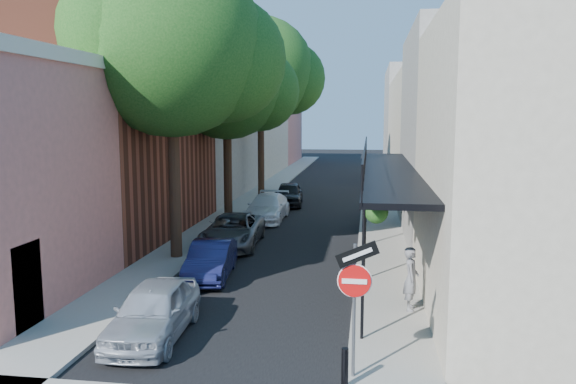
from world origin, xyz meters
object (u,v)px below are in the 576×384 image
(parked_car_c, at_px, (233,231))
(oak_far, at_px, (268,72))
(parked_car_b, at_px, (211,260))
(bollard, at_px, (345,368))
(oak_mid, at_px, (235,83))
(parked_car_e, at_px, (289,194))
(oak_near, at_px, (185,48))
(parked_car_d, at_px, (267,208))
(parked_car_a, at_px, (154,311))
(pedestrian, at_px, (411,278))
(sign_post, at_px, (355,286))

(parked_car_c, bearing_deg, oak_far, 91.36)
(parked_car_b, bearing_deg, bollard, -62.33)
(oak_mid, height_order, parked_car_b, oak_mid)
(parked_car_e, bearing_deg, oak_near, -103.62)
(parked_car_e, bearing_deg, parked_car_d, -99.65)
(oak_near, xyz_separation_m, parked_car_e, (1.97, 13.15, -7.18))
(oak_far, height_order, parked_car_a, oak_far)
(bollard, bearing_deg, pedestrian, 71.38)
(sign_post, xyz_separation_m, oak_far, (-6.51, 26.30, 6.22))
(sign_post, bearing_deg, parked_car_a, 161.57)
(oak_mid, bearing_deg, parked_car_b, -81.25)
(oak_mid, bearing_deg, oak_far, 89.59)
(pedestrian, bearing_deg, parked_car_d, 30.16)
(sign_post, bearing_deg, parked_car_d, 105.95)
(parked_car_e, distance_m, pedestrian, 19.12)
(oak_far, xyz_separation_m, parked_car_e, (1.95, -3.86, -7.56))
(oak_mid, distance_m, parked_car_a, 16.94)
(parked_car_b, bearing_deg, pedestrian, -27.38)
(pedestrian, bearing_deg, oak_near, 61.91)
(oak_near, height_order, pedestrian, oak_near)
(oak_near, xyz_separation_m, parked_car_b, (1.55, -2.47, -7.26))
(sign_post, distance_m, oak_mid, 19.14)
(bollard, xyz_separation_m, parked_car_b, (-4.81, 7.29, 0.10))
(oak_mid, distance_m, parked_car_d, 6.58)
(oak_near, bearing_deg, oak_mid, 90.37)
(parked_car_c, bearing_deg, oak_mid, 98.77)
(oak_near, xyz_separation_m, pedestrian, (7.97, -5.01, -6.88))
(parked_car_a, relative_size, pedestrian, 2.28)
(bollard, height_order, pedestrian, pedestrian)
(sign_post, distance_m, parked_car_b, 8.56)
(parked_car_d, bearing_deg, parked_car_c, -93.28)
(parked_car_b, height_order, parked_car_e, parked_car_e)
(sign_post, height_order, parked_car_c, sign_post)
(bollard, xyz_separation_m, parked_car_e, (-4.40, 22.91, 0.17))
(oak_far, bearing_deg, parked_car_d, -80.15)
(bollard, distance_m, parked_car_c, 12.94)
(bollard, distance_m, parked_car_d, 18.47)
(parked_car_e, bearing_deg, pedestrian, -76.82)
(oak_far, relative_size, pedestrian, 6.77)
(oak_near, relative_size, parked_car_e, 2.80)
(oak_far, bearing_deg, parked_car_e, -63.16)
(oak_far, relative_size, parked_car_c, 2.49)
(oak_mid, relative_size, pedestrian, 5.80)
(oak_far, xyz_separation_m, parked_car_c, (1.18, -14.91, -7.59))
(oak_far, bearing_deg, bollard, -76.65)
(oak_near, distance_m, parked_car_c, 7.61)
(pedestrian, bearing_deg, parked_car_b, 72.45)
(oak_near, xyz_separation_m, oak_far, (0.01, 17.01, 0.38))
(oak_near, xyz_separation_m, parked_car_a, (1.59, -7.64, -7.20))
(parked_car_d, bearing_deg, pedestrian, -63.61)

